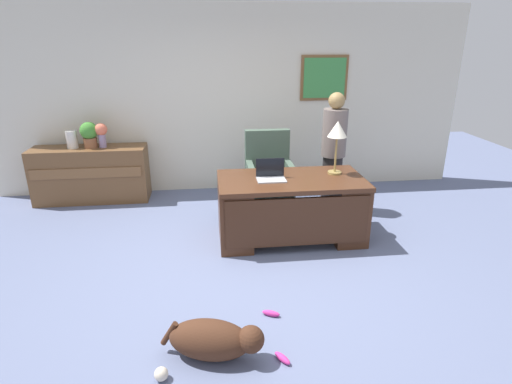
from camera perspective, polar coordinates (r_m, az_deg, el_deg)
name	(u,v)px	position (r m, az deg, el deg)	size (l,w,h in m)	color
ground_plane	(251,272)	(4.29, -0.74, -10.90)	(12.00, 12.00, 0.00)	slate
back_wall	(233,100)	(6.31, -3.23, 12.46)	(7.00, 0.16, 2.70)	beige
desk	(291,207)	(4.80, 4.82, -2.06)	(1.66, 0.86, 0.74)	#4C2B19
credenza	(91,174)	(6.39, -21.68, 2.29)	(1.58, 0.50, 0.78)	brown
armchair	(269,175)	(5.61, 1.74, 2.29)	(0.60, 0.59, 1.07)	#475B4C
person_standing	(333,152)	(5.59, 10.57, 5.45)	(0.32, 0.32, 1.58)	#262323
dog_lying	(214,339)	(3.24, -5.73, -19.51)	(0.77, 0.45, 0.30)	#472819
laptop	(271,174)	(4.65, 2.03, 2.45)	(0.32, 0.22, 0.22)	#B2B5BA
desk_lamp	(337,133)	(4.82, 11.11, 8.02)	(0.22, 0.22, 0.62)	#9E8447
vase_with_flowers	(101,133)	(6.20, -20.49, 7.65)	(0.17, 0.17, 0.34)	#9884AA
vase_empty	(72,140)	(6.32, -23.98, 6.60)	(0.15, 0.15, 0.24)	silver
potted_plant	(89,134)	(6.24, -21.94, 7.45)	(0.24, 0.24, 0.36)	brown
dog_toy_ball	(161,374)	(3.20, -12.89, -23.19)	(0.10, 0.10, 0.10)	beige
dog_toy_bone	(282,358)	(3.28, 3.64, -21.81)	(0.16, 0.05, 0.05)	#D8338C
dog_toy_plush	(271,313)	(3.69, 2.07, -16.32)	(0.16, 0.05, 0.05)	#D8338C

